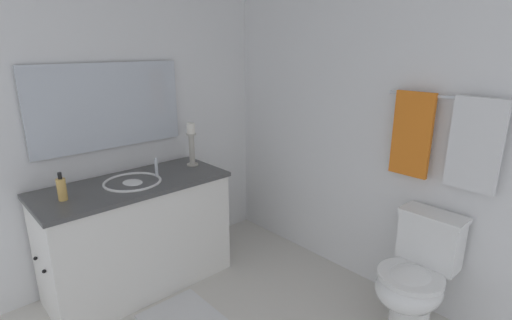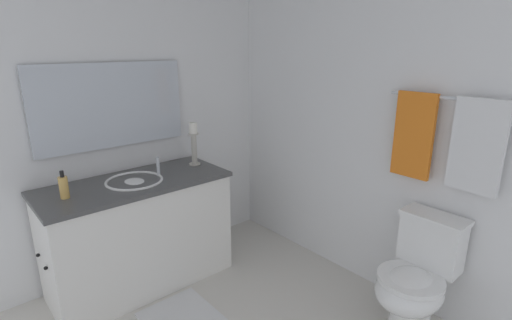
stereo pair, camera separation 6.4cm
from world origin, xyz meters
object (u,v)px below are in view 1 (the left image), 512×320
object	(u,v)px
towel_near_vanity	(412,135)
toilet	(415,277)
soap_bottle	(62,189)
towel_bar	(449,98)
vanity_cabinet	(138,235)
candle_holder_tall	(192,143)
sink_basin	(133,187)
towel_center	(475,145)
mirror	(109,106)

from	to	relation	value
towel_near_vanity	toilet	bearing A→B (deg)	-42.31
soap_bottle	towel_bar	distance (m)	2.39
vanity_cabinet	candle_holder_tall	bearing A→B (deg)	96.06
towel_near_vanity	soap_bottle	bearing A→B (deg)	-128.35
sink_basin	towel_center	world-z (taller)	towel_center
vanity_cabinet	towel_near_vanity	world-z (taller)	towel_near_vanity
mirror	towel_center	distance (m)	2.38
toilet	towel_center	distance (m)	0.87
candle_holder_tall	towel_bar	bearing A→B (deg)	24.66
soap_bottle	toilet	xyz separation A→B (m)	(1.58, 1.51, -0.52)
candle_holder_tall	sink_basin	bearing A→B (deg)	-83.92
soap_bottle	vanity_cabinet	bearing A→B (deg)	91.26
mirror	towel_bar	xyz separation A→B (m)	(1.83, 1.28, 0.13)
toilet	towel_bar	distance (m)	1.11
sink_basin	candle_holder_tall	size ratio (longest dim) A/B	1.17
vanity_cabinet	towel_center	distance (m)	2.29
towel_center	mirror	bearing A→B (deg)	-148.08
toilet	soap_bottle	bearing A→B (deg)	-136.30
mirror	candle_holder_tall	xyz separation A→B (m)	(0.22, 0.54, -0.32)
toilet	mirror	bearing A→B (deg)	-150.64
mirror	towel_center	world-z (taller)	mirror
towel_near_vanity	towel_bar	bearing A→B (deg)	5.55
vanity_cabinet	towel_bar	bearing A→B (deg)	39.39
mirror	candle_holder_tall	world-z (taller)	mirror
vanity_cabinet	towel_bar	xyz separation A→B (m)	(1.55, 1.28, 1.04)
soap_bottle	sink_basin	bearing A→B (deg)	91.26
candle_holder_tall	towel_near_vanity	distance (m)	1.61
mirror	towel_near_vanity	distance (m)	2.08
mirror	toilet	world-z (taller)	mirror
soap_bottle	towel_center	world-z (taller)	towel_center
candle_holder_tall	toilet	bearing A→B (deg)	17.41
mirror	towel_near_vanity	bearing A→B (deg)	37.34
towel_near_vanity	vanity_cabinet	bearing A→B (deg)	-137.42
vanity_cabinet	soap_bottle	distance (m)	0.67
candle_holder_tall	towel_center	xyz separation A→B (m)	(1.80, 0.72, 0.20)
soap_bottle	towel_center	distance (m)	2.46
sink_basin	soap_bottle	size ratio (longest dim) A/B	2.23
vanity_cabinet	towel_bar	distance (m)	2.26
candle_holder_tall	towel_bar	xyz separation A→B (m)	(1.61, 0.74, 0.45)
towel_bar	towel_near_vanity	size ratio (longest dim) A/B	1.38
soap_bottle	towel_near_vanity	xyz separation A→B (m)	(1.36, 1.72, 0.31)
towel_bar	towel_center	size ratio (longest dim) A/B	1.39
towel_bar	towel_near_vanity	bearing A→B (deg)	-174.45
vanity_cabinet	mirror	bearing A→B (deg)	179.99
towel_near_vanity	towel_center	world-z (taller)	same
mirror	vanity_cabinet	bearing A→B (deg)	-0.01
soap_bottle	mirror	bearing A→B (deg)	122.28
towel_bar	vanity_cabinet	bearing A→B (deg)	-140.61
candle_holder_tall	towel_center	world-z (taller)	towel_center
vanity_cabinet	toilet	bearing A→B (deg)	33.48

